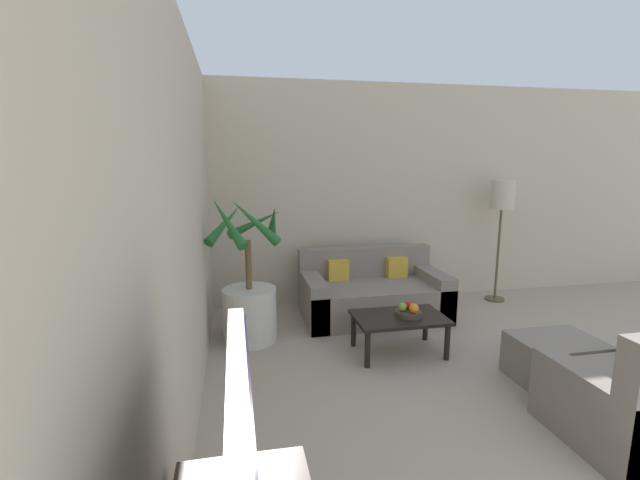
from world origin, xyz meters
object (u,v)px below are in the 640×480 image
at_px(apple_green, 403,307).
at_px(ottoman, 555,360).
at_px(fruit_bowl, 408,313).
at_px(sofa_loveseat, 372,294).
at_px(apple_red, 409,305).
at_px(armchair, 639,404).
at_px(coffee_table, 399,321).
at_px(orange_fruit, 414,308).
at_px(potted_palm, 249,299).
at_px(floor_lamp, 502,201).

distance_m(apple_green, ottoman, 1.29).
distance_m(fruit_bowl, apple_green, 0.08).
relative_size(sofa_loveseat, ottoman, 2.45).
distance_m(apple_red, armchair, 1.80).
bearing_deg(coffee_table, orange_fruit, -33.29).
height_order(orange_fruit, ottoman, orange_fruit).
bearing_deg(armchair, potted_palm, 138.17).
bearing_deg(floor_lamp, apple_green, -145.58).
bearing_deg(potted_palm, orange_fruit, -23.57).
distance_m(potted_palm, ottoman, 2.74).
bearing_deg(fruit_bowl, potted_palm, 158.10).
xyz_separation_m(potted_palm, fruit_bowl, (1.43, -0.57, -0.04)).
relative_size(floor_lamp, orange_fruit, 17.32).
distance_m(sofa_loveseat, orange_fruit, 1.06).
bearing_deg(coffee_table, ottoman, -34.91).
height_order(floor_lamp, apple_red, floor_lamp).
bearing_deg(apple_green, ottoman, -35.57).
height_order(floor_lamp, armchair, floor_lamp).
bearing_deg(ottoman, apple_green, 144.43).
bearing_deg(apple_red, floor_lamp, 34.75).
height_order(sofa_loveseat, coffee_table, sofa_loveseat).
xyz_separation_m(apple_green, armchair, (0.96, -1.52, -0.18)).
height_order(potted_palm, orange_fruit, potted_palm).
height_order(coffee_table, armchair, armchair).
height_order(fruit_bowl, orange_fruit, orange_fruit).
distance_m(coffee_table, ottoman, 1.29).
distance_m(apple_red, ottoman, 1.25).
distance_m(armchair, ottoman, 0.80).
distance_m(sofa_loveseat, coffee_table, 0.97).
bearing_deg(ottoman, apple_red, 140.73).
bearing_deg(apple_red, sofa_loveseat, 92.78).
bearing_deg(fruit_bowl, ottoman, -36.72).
relative_size(fruit_bowl, apple_red, 3.36).
distance_m(potted_palm, apple_red, 1.54).
bearing_deg(apple_green, sofa_loveseat, 87.98).
xyz_separation_m(floor_lamp, ottoman, (-0.74, -1.95, -1.09)).
bearing_deg(ottoman, armchair, -94.74).
height_order(potted_palm, ottoman, potted_palm).
bearing_deg(fruit_bowl, armchair, -59.10).
bearing_deg(apple_red, apple_green, -153.23).
bearing_deg(ottoman, coffee_table, 145.09).
height_order(sofa_loveseat, apple_red, sofa_loveseat).
relative_size(coffee_table, ottoman, 1.28).
bearing_deg(ottoman, orange_fruit, 144.91).
bearing_deg(orange_fruit, sofa_loveseat, 92.57).
distance_m(sofa_loveseat, fruit_bowl, 0.99).
bearing_deg(sofa_loveseat, coffee_table, -93.61).
distance_m(potted_palm, coffee_table, 1.46).
relative_size(potted_palm, ottoman, 2.24).
bearing_deg(sofa_loveseat, ottoman, -59.81).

